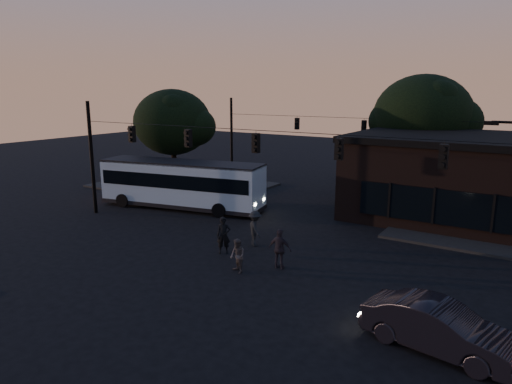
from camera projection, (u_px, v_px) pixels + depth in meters
The scene contains 13 objects.
ground at pixel (209, 271), 21.05m from camera, with size 120.00×120.00×0.00m, color black.
sidewalk_far_left at pixel (183, 185), 39.91m from camera, with size 14.00×10.00×0.15m, color black.
building at pixel (477, 179), 28.87m from camera, with size 15.40×10.41×5.40m.
tree_behind at pixel (423, 116), 35.70m from camera, with size 7.60×7.60×9.43m.
tree_left at pixel (173, 122), 37.89m from camera, with size 6.40×6.40×8.30m.
signal_rig_near at pixel (256, 164), 23.38m from camera, with size 26.24×0.30×7.50m.
signal_rig_far at pixel (363, 141), 36.59m from camera, with size 26.24×0.30×7.50m.
bus at pixel (182, 182), 32.01m from camera, with size 12.14×5.02×3.33m.
car at pixel (439, 328), 14.48m from camera, with size 1.68×4.83×1.59m, color black.
pedestrian_a at pixel (224, 235), 23.15m from camera, with size 0.70×0.46×1.92m, color black.
pedestrian_b at pixel (237, 256), 20.76m from camera, with size 0.77×0.60×1.58m, color #3D3938.
pedestrian_c at pixel (280, 249), 21.19m from camera, with size 1.12×0.47×1.91m, color black.
pedestrian_d at pixel (255, 229), 24.33m from camera, with size 1.24×0.71×1.91m, color black.
Camera 1 is at (12.45, -15.48, 8.16)m, focal length 32.00 mm.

